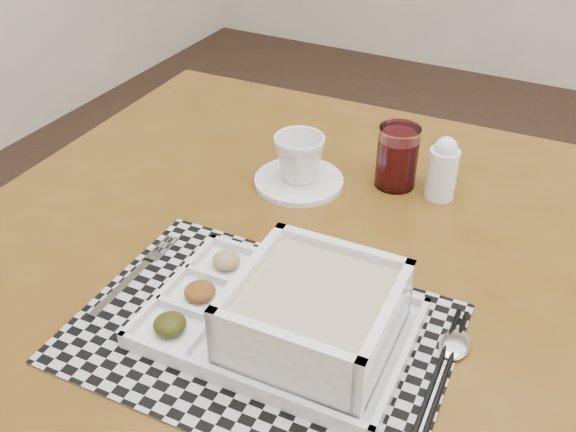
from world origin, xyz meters
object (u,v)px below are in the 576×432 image
object	(u,v)px
juice_glass	(397,159)
creamer_bottle	(443,169)
dining_table	(306,316)
cup	(299,158)
serving_tray	(303,318)

from	to	relation	value
juice_glass	creamer_bottle	bearing A→B (deg)	-1.01
dining_table	creamer_bottle	xyz separation A→B (m)	(0.11, 0.27, 0.14)
dining_table	cup	world-z (taller)	cup
dining_table	juice_glass	bearing A→B (deg)	83.72
serving_tray	dining_table	bearing A→B (deg)	114.03
cup	juice_glass	size ratio (longest dim) A/B	0.81
serving_tray	cup	world-z (taller)	serving_tray
dining_table	serving_tray	distance (m)	0.18
creamer_bottle	cup	bearing A→B (deg)	-162.00
dining_table	creamer_bottle	world-z (taller)	creamer_bottle
dining_table	creamer_bottle	size ratio (longest dim) A/B	10.63
cup	dining_table	bearing A→B (deg)	-84.38
dining_table	serving_tray	world-z (taller)	serving_tray
juice_glass	serving_tray	bearing A→B (deg)	-86.48
dining_table	creamer_bottle	distance (m)	0.32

